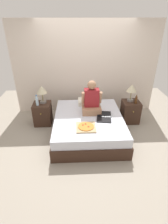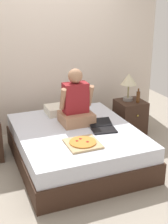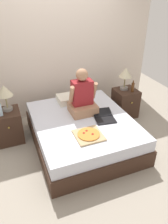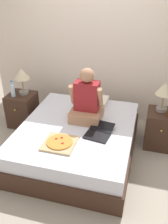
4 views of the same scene
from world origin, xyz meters
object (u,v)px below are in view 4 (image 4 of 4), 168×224
at_px(water_bottle, 13,90).
at_px(nightstand_right, 160,129).
at_px(lamp_on_right_nightstand, 165,91).
at_px(laptop, 99,133).
at_px(nightstand_left, 23,109).
at_px(pizza_box, 60,143).
at_px(lamp_on_left_nightstand, 22,75).
at_px(person_seated, 87,102).
at_px(bed, 77,140).

distance_m(water_bottle, nightstand_right, 2.44).
bearing_deg(lamp_on_right_nightstand, water_bottle, -176.62).
bearing_deg(nightstand_right, laptop, -140.64).
height_order(nightstand_left, lamp_on_right_nightstand, lamp_on_right_nightstand).
xyz_separation_m(lamp_on_right_nightstand, pizza_box, (-1.22, -1.07, -0.40)).
xyz_separation_m(nightstand_left, lamp_on_left_nightstand, (0.04, 0.05, 0.62)).
bearing_deg(nightstand_right, person_seated, -162.78).
relative_size(nightstand_left, nightstand_right, 1.00).
distance_m(lamp_on_left_nightstand, laptop, 1.68).
distance_m(bed, lamp_on_left_nightstand, 1.44).
xyz_separation_m(person_seated, pizza_box, (-0.17, -0.68, -0.27)).
bearing_deg(pizza_box, nightstand_left, 136.51).
xyz_separation_m(bed, nightstand_right, (1.16, 0.55, 0.05)).
relative_size(nightstand_left, laptop, 1.26).
distance_m(bed, nightstand_left, 1.29).
relative_size(water_bottle, pizza_box, 0.69).
relative_size(laptop, pizza_box, 1.14).
bearing_deg(lamp_on_left_nightstand, water_bottle, -130.60).
xyz_separation_m(bed, lamp_on_right_nightstand, (1.13, 0.60, 0.66)).
bearing_deg(pizza_box, person_seated, 76.11).
bearing_deg(lamp_on_right_nightstand, pizza_box, -138.77).
bearing_deg(water_bottle, person_seated, -10.49).
xyz_separation_m(bed, water_bottle, (-1.24, 0.46, 0.45)).
bearing_deg(bed, laptop, -20.00).
relative_size(lamp_on_left_nightstand, nightstand_right, 0.78).
bearing_deg(laptop, pizza_box, -141.15).
distance_m(lamp_on_left_nightstand, lamp_on_right_nightstand, 2.25).
distance_m(lamp_on_left_nightstand, nightstand_right, 2.37).
bearing_deg(nightstand_left, water_bottle, -131.65).
distance_m(lamp_on_left_nightstand, person_seated, 1.27).
height_order(water_bottle, nightstand_right, water_bottle).
distance_m(lamp_on_right_nightstand, person_seated, 1.13).
bearing_deg(laptop, person_seated, 127.19).
height_order(nightstand_left, water_bottle, water_bottle).
bearing_deg(water_bottle, nightstand_right, 2.14).
relative_size(lamp_on_right_nightstand, laptop, 0.98).
distance_m(lamp_on_right_nightstand, pizza_box, 1.67).
relative_size(person_seated, laptop, 1.71).
bearing_deg(water_bottle, laptop, -20.30).
relative_size(bed, water_bottle, 6.92).
xyz_separation_m(lamp_on_left_nightstand, person_seated, (1.20, -0.38, -0.13)).
bearing_deg(laptop, water_bottle, 159.70).
bearing_deg(person_seated, bed, -110.57).
relative_size(bed, lamp_on_left_nightstand, 4.25).
xyz_separation_m(lamp_on_left_nightstand, water_bottle, (-0.12, -0.14, -0.22)).
relative_size(bed, pizza_box, 4.77).
relative_size(bed, nightstand_right, 3.30).
distance_m(bed, lamp_on_right_nightstand, 1.44).
bearing_deg(nightstand_right, nightstand_left, 180.00).
distance_m(water_bottle, person_seated, 1.35).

